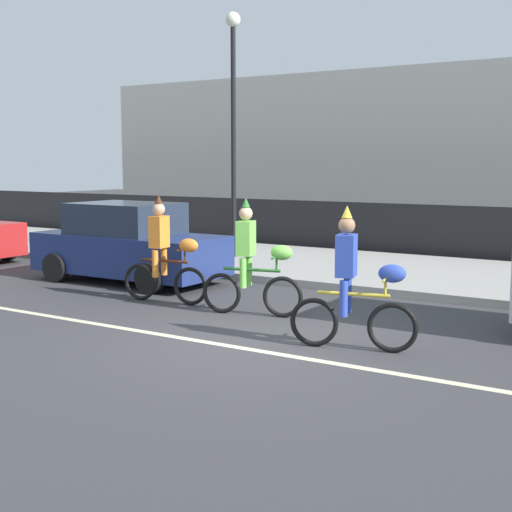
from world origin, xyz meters
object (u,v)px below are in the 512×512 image
(parade_cyclist_orange, at_px, (165,256))
(street_lamp_post, at_px, (233,99))
(parade_cyclist_lime, at_px, (253,264))
(parade_cyclist_cobalt, at_px, (354,287))
(parked_car_navy, at_px, (128,244))

(parade_cyclist_orange, height_order, street_lamp_post, street_lamp_post)
(parade_cyclist_orange, relative_size, parade_cyclist_lime, 1.00)
(parade_cyclist_lime, bearing_deg, street_lamp_post, 126.88)
(parade_cyclist_orange, xyz_separation_m, parade_cyclist_lime, (1.87, -0.06, 0.00))
(parade_cyclist_lime, relative_size, street_lamp_post, 0.33)
(street_lamp_post, bearing_deg, parade_cyclist_cobalt, -45.08)
(parked_car_navy, relative_size, street_lamp_post, 0.70)
(parade_cyclist_orange, xyz_separation_m, parade_cyclist_cobalt, (4.16, -1.14, 0.00))
(parade_cyclist_lime, bearing_deg, parade_cyclist_orange, 178.24)
(parade_cyclist_cobalt, relative_size, street_lamp_post, 0.33)
(parade_cyclist_lime, relative_size, parked_car_navy, 0.47)
(parade_cyclist_lime, xyz_separation_m, parked_car_navy, (-3.95, 1.40, -0.06))
(parade_cyclist_orange, xyz_separation_m, parked_car_navy, (-2.08, 1.34, -0.06))
(parade_cyclist_cobalt, bearing_deg, street_lamp_post, 134.92)
(parade_cyclist_orange, bearing_deg, parade_cyclist_lime, -1.76)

